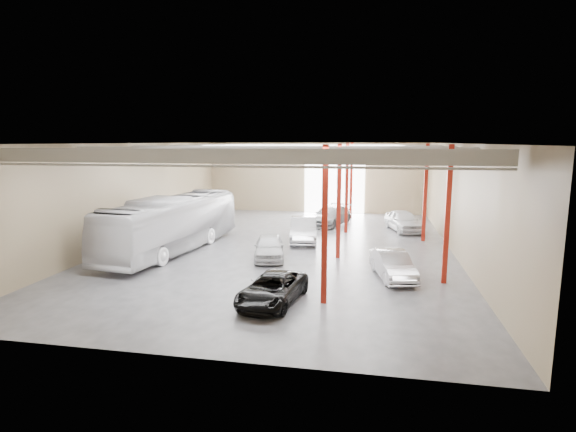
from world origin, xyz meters
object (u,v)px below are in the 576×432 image
(car_row_b, at_px, (303,230))
(black_sedan, at_px, (272,289))
(coach_bus, at_px, (173,224))
(car_right_near, at_px, (393,265))
(car_right_far, at_px, (403,221))
(car_row_c, at_px, (330,216))
(car_row_a, at_px, (269,247))

(car_row_b, bearing_deg, black_sedan, -95.94)
(coach_bus, distance_m, car_right_near, 14.44)
(black_sedan, distance_m, car_right_far, 19.21)
(coach_bus, distance_m, car_row_c, 14.56)
(coach_bus, bearing_deg, black_sedan, -37.12)
(car_row_c, distance_m, car_right_far, 6.22)
(black_sedan, relative_size, car_row_a, 1.07)
(car_row_a, distance_m, car_row_b, 5.36)
(black_sedan, height_order, car_row_b, car_row_b)
(coach_bus, bearing_deg, car_right_near, -7.18)
(black_sedan, xyz_separation_m, car_row_c, (0.70, 19.47, 0.16))
(car_right_far, bearing_deg, car_row_c, 149.99)
(car_row_b, bearing_deg, car_right_far, 27.38)
(black_sedan, height_order, car_right_far, car_right_far)
(car_row_a, xyz_separation_m, car_row_c, (2.59, 12.00, 0.06))
(coach_bus, height_order, car_right_far, coach_bus)
(coach_bus, height_order, car_row_a, coach_bus)
(coach_bus, relative_size, car_row_c, 2.34)
(car_row_a, relative_size, car_right_far, 0.90)
(coach_bus, relative_size, black_sedan, 2.78)
(car_row_c, xyz_separation_m, car_right_far, (6.04, -1.49, 0.02))
(coach_bus, bearing_deg, car_row_c, 57.29)
(car_row_a, bearing_deg, car_right_far, 38.35)
(black_sedan, bearing_deg, car_right_near, 50.03)
(car_row_b, relative_size, car_row_c, 0.94)
(black_sedan, bearing_deg, coach_bus, 144.50)
(car_row_b, distance_m, car_row_c, 6.92)
(car_row_a, height_order, car_right_near, car_row_a)
(coach_bus, xyz_separation_m, car_right_far, (15.31, 9.70, -0.98))
(black_sedan, xyz_separation_m, car_row_b, (-0.58, 12.67, 0.21))
(car_right_near, relative_size, car_right_far, 0.90)
(car_right_far, bearing_deg, car_row_b, -160.20)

